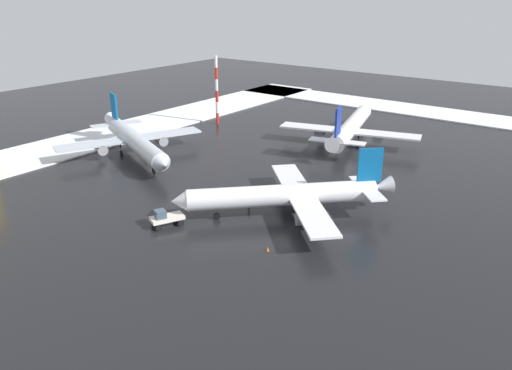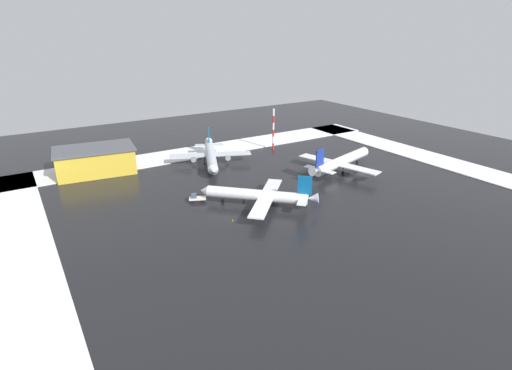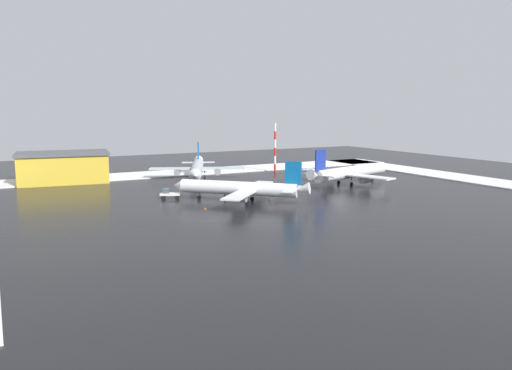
# 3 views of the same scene
# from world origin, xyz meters

# --- Properties ---
(ground_plane) EXTENTS (240.00, 240.00, 0.00)m
(ground_plane) POSITION_xyz_m (0.00, 0.00, 0.00)
(ground_plane) COLOR black
(snow_bank_far) EXTENTS (152.00, 16.00, 0.29)m
(snow_bank_far) POSITION_xyz_m (0.00, -50.00, 0.14)
(snow_bank_far) COLOR white
(snow_bank_far) RESTS_ON ground_plane
(snow_bank_left) EXTENTS (14.00, 116.00, 0.29)m
(snow_bank_left) POSITION_xyz_m (-67.00, 0.00, 0.14)
(snow_bank_left) COLOR white
(snow_bank_left) RESTS_ON ground_plane
(snow_bank_right) EXTENTS (14.00, 116.00, 0.29)m
(snow_bank_right) POSITION_xyz_m (67.00, 0.00, 0.14)
(snow_bank_right) COLOR white
(snow_bank_right) RESTS_ON ground_plane
(airplane_distant_tail) EXTENTS (25.61, 25.46, 9.69)m
(airplane_distant_tail) POSITION_xyz_m (10.25, 5.80, 3.20)
(airplane_distant_tail) COLOR white
(airplane_distant_tail) RESTS_ON ground_plane
(airplane_far_rear) EXTENTS (34.77, 29.22, 10.49)m
(airplane_far_rear) POSITION_xyz_m (-28.45, -3.89, 3.47)
(airplane_far_rear) COLOR white
(airplane_far_rear) RESTS_ON ground_plane
(airplane_foreground_jet) EXTENTS (28.12, 33.16, 10.37)m
(airplane_foreground_jet) POSITION_xyz_m (5.58, -33.35, 3.43)
(airplane_foreground_jet) COLOR silver
(airplane_foreground_jet) RESTS_ON ground_plane
(pushback_tug) EXTENTS (5.10, 3.91, 2.50)m
(pushback_tug) POSITION_xyz_m (23.48, -5.83, 1.28)
(pushback_tug) COLOR silver
(pushback_tug) RESTS_ON ground_plane
(ground_crew_near_tug) EXTENTS (0.36, 0.36, 1.71)m
(ground_crew_near_tug) POSITION_xyz_m (14.81, -8.18, 0.97)
(ground_crew_near_tug) COLOR black
(ground_crew_near_tug) RESTS_ON ground_plane
(ground_crew_by_nose_gear) EXTENTS (0.36, 0.36, 1.71)m
(ground_crew_by_nose_gear) POSITION_xyz_m (11.56, -0.35, 0.97)
(ground_crew_by_nose_gear) COLOR black
(ground_crew_by_nose_gear) RESTS_ON ground_plane
(antenna_mast) EXTENTS (0.70, 0.70, 16.38)m
(antenna_mast) POSITION_xyz_m (-23.65, -37.26, 8.19)
(antenna_mast) COLOR red
(antenna_mast) RESTS_ON ground_plane
(cargo_hangar) EXTENTS (26.60, 17.85, 8.80)m
(cargo_hangar) POSITION_xyz_m (41.68, -45.87, 4.44)
(cargo_hangar) COLOR gold
(cargo_hangar) RESTS_ON ground_plane
(traffic_cone_near_nose) EXTENTS (0.36, 0.36, 0.55)m
(traffic_cone_near_nose) POSITION_xyz_m (20.74, 9.75, 0.28)
(traffic_cone_near_nose) COLOR orange
(traffic_cone_near_nose) RESTS_ON ground_plane
(traffic_cone_mid_line) EXTENTS (0.36, 0.36, 0.55)m
(traffic_cone_mid_line) POSITION_xyz_m (3.30, 6.36, 0.28)
(traffic_cone_mid_line) COLOR orange
(traffic_cone_mid_line) RESTS_ON ground_plane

